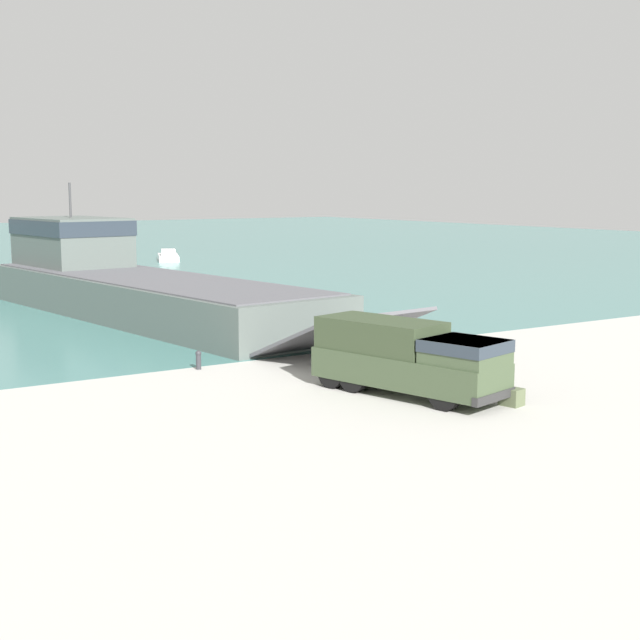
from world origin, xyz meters
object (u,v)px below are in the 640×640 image
object	(u,v)px
mooring_bollard	(198,359)
cargo_crate	(512,397)
military_truck	(408,357)
soldier_on_ramp	(463,365)
moored_boat_a	(168,256)
landing_craft	(127,280)

from	to	relation	value
mooring_bollard	cargo_crate	distance (m)	13.79
military_truck	mooring_bollard	distance (m)	9.91
soldier_on_ramp	cargo_crate	size ratio (longest dim) A/B	2.28
moored_boat_a	cargo_crate	bearing A→B (deg)	-81.94
military_truck	soldier_on_ramp	size ratio (longest dim) A/B	4.70
military_truck	mooring_bollard	size ratio (longest dim) A/B	9.79
soldier_on_ramp	moored_boat_a	size ratio (longest dim) A/B	0.25
landing_craft	mooring_bollard	bearing A→B (deg)	-108.76
soldier_on_ramp	mooring_bollard	size ratio (longest dim) A/B	2.09
cargo_crate	military_truck	bearing A→B (deg)	123.16
military_truck	soldier_on_ramp	bearing A→B (deg)	64.65
soldier_on_ramp	moored_boat_a	bearing A→B (deg)	-164.77
landing_craft	military_truck	bearing A→B (deg)	-95.70
landing_craft	moored_boat_a	xyz separation A→B (m)	(18.84, 37.73, -1.62)
military_truck	soldier_on_ramp	world-z (taller)	military_truck
military_truck	moored_boat_a	distance (m)	67.89
soldier_on_ramp	mooring_bollard	xyz separation A→B (m)	(-6.95, 9.18, -0.55)
military_truck	moored_boat_a	size ratio (longest dim) A/B	1.19
cargo_crate	landing_craft	bearing A→B (deg)	95.19
soldier_on_ramp	moored_boat_a	world-z (taller)	soldier_on_ramp
mooring_bollard	cargo_crate	xyz separation A→B (m)	(6.73, -12.03, -0.14)
landing_craft	military_truck	xyz separation A→B (m)	(0.66, -27.67, -0.56)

